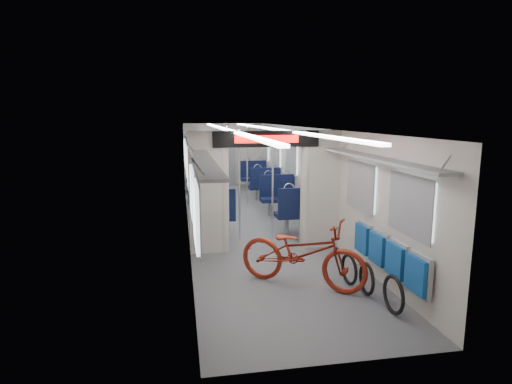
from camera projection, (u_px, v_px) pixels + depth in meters
carriage at (251, 163)px, 9.80m from camera, size 12.00×12.02×2.31m
bicycle at (302, 253)px, 6.48m from camera, size 2.04×1.74×1.06m
flip_bench at (387, 254)px, 6.24m from camera, size 0.12×2.13×0.54m
bike_hoop_a at (393, 296)px, 5.61m from camera, size 0.06×0.53×0.53m
bike_hoop_b at (367, 280)px, 6.21m from camera, size 0.06×0.48×0.48m
bike_hoop_c at (349, 271)px, 6.58m from camera, size 0.09×0.49×0.49m
seat_bay_near_left at (209, 202)px, 10.11m from camera, size 0.96×2.30×1.17m
seat_bay_near_right at (287, 200)px, 10.35m from camera, size 0.95×2.26×1.16m
seat_bay_far_left at (201, 179)px, 13.69m from camera, size 0.95×2.26×1.16m
seat_bay_far_right at (259, 178)px, 14.01m from camera, size 0.94×2.21×1.14m
stanchion_near_left at (239, 186)px, 8.82m from camera, size 0.04×0.04×2.30m
stanchion_near_right at (273, 185)px, 8.90m from camera, size 0.04×0.04×2.30m
stanchion_far_left at (227, 167)px, 11.95m from camera, size 0.04×0.04×2.30m
stanchion_far_right at (247, 166)px, 12.17m from camera, size 0.04×0.04×2.30m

